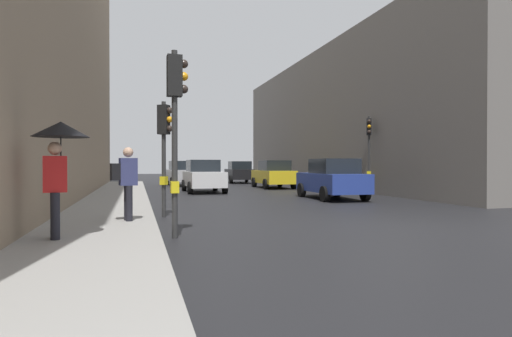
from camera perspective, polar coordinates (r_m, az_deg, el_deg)
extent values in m
plane|color=black|center=(10.89, 17.78, -7.48)|extent=(120.00, 120.00, 0.00)
cube|color=gray|center=(15.07, -18.89, -4.94)|extent=(2.52, 40.00, 0.16)
cube|color=slate|center=(32.01, 17.49, 5.98)|extent=(12.00, 29.93, 9.11)
cylinder|color=#2D2D2D|center=(12.42, -12.34, 1.21)|extent=(0.12, 0.12, 3.32)
cube|color=black|center=(12.48, -12.35, 6.45)|extent=(0.38, 0.37, 0.84)
cube|color=yellow|center=(12.42, -12.34, -1.60)|extent=(0.24, 0.25, 0.24)
sphere|color=#2D231E|center=(12.42, -11.59, 7.69)|extent=(0.18, 0.18, 0.18)
sphere|color=orange|center=(12.39, -11.59, 6.50)|extent=(0.18, 0.18, 0.18)
sphere|color=#2D231E|center=(12.36, -11.58, 5.30)|extent=(0.18, 0.18, 0.18)
cylinder|color=#2D2D2D|center=(8.82, -10.93, 3.20)|extent=(0.12, 0.12, 3.85)
cube|color=black|center=(9.00, -10.95, 12.17)|extent=(0.31, 0.25, 0.84)
cube|color=yellow|center=(8.83, -10.92, -2.49)|extent=(0.17, 0.21, 0.24)
sphere|color=#2D231E|center=(9.08, -9.73, 13.75)|extent=(0.18, 0.18, 0.18)
sphere|color=orange|center=(9.02, -9.72, 12.14)|extent=(0.18, 0.18, 0.18)
sphere|color=#2D231E|center=(8.97, -9.72, 10.51)|extent=(0.18, 0.18, 0.18)
cylinder|color=#2D2D2D|center=(21.85, 15.00, 1.70)|extent=(0.12, 0.12, 3.91)
cube|color=black|center=(21.93, 15.01, 5.46)|extent=(0.35, 0.38, 0.84)
cube|color=yellow|center=(21.85, 14.99, -0.68)|extent=(0.25, 0.24, 0.24)
sphere|color=#2D231E|center=(21.76, 15.03, 6.18)|extent=(0.18, 0.18, 0.18)
sphere|color=orange|center=(21.74, 15.03, 5.50)|extent=(0.18, 0.18, 0.18)
sphere|color=#2D231E|center=(21.72, 15.03, 4.82)|extent=(0.18, 0.18, 0.18)
cube|color=navy|center=(18.84, 10.16, -1.87)|extent=(1.94, 4.26, 0.80)
cube|color=black|center=(18.59, 10.48, 0.32)|extent=(1.66, 2.05, 0.64)
cylinder|color=black|center=(19.77, 6.17, -2.91)|extent=(0.24, 0.65, 0.64)
cylinder|color=black|center=(20.46, 10.92, -2.80)|extent=(0.24, 0.65, 0.64)
cylinder|color=black|center=(17.27, 9.26, -3.42)|extent=(0.24, 0.65, 0.64)
cylinder|color=black|center=(18.05, 14.53, -3.25)|extent=(0.24, 0.65, 0.64)
cube|color=black|center=(34.60, -2.30, -0.75)|extent=(2.02, 4.29, 0.80)
cube|color=black|center=(34.35, -2.22, 0.44)|extent=(1.70, 2.08, 0.64)
cylinder|color=black|center=(35.79, -4.11, -1.35)|extent=(0.25, 0.65, 0.64)
cylinder|color=black|center=(36.11, -1.28, -1.33)|extent=(0.25, 0.65, 0.64)
cylinder|color=black|center=(33.13, -3.41, -1.50)|extent=(0.25, 0.65, 0.64)
cylinder|color=black|center=(33.47, -0.36, -1.48)|extent=(0.25, 0.65, 0.64)
cube|color=yellow|center=(27.08, 2.33, -1.12)|extent=(1.84, 4.22, 0.80)
cube|color=black|center=(26.83, 2.49, 0.40)|extent=(1.62, 2.02, 0.64)
cylinder|color=black|center=(28.14, -0.25, -1.87)|extent=(0.23, 0.64, 0.64)
cylinder|color=black|center=(28.65, 3.23, -1.83)|extent=(0.23, 0.64, 0.64)
cylinder|color=black|center=(25.54, 1.31, -2.12)|extent=(0.23, 0.64, 0.64)
cylinder|color=black|center=(26.11, 5.11, -2.06)|extent=(0.23, 0.64, 0.64)
cube|color=#BCBCC1|center=(30.67, -9.92, -0.93)|extent=(2.03, 4.29, 0.80)
cube|color=black|center=(30.90, -10.00, 0.42)|extent=(1.71, 2.09, 0.64)
cylinder|color=black|center=(29.51, -7.78, -1.76)|extent=(0.26, 0.65, 0.64)
cylinder|color=black|center=(29.21, -11.25, -1.79)|extent=(0.26, 0.65, 0.64)
cylinder|color=black|center=(32.16, -8.72, -1.57)|extent=(0.26, 0.65, 0.64)
cylinder|color=black|center=(31.89, -11.90, -1.59)|extent=(0.26, 0.65, 0.64)
cube|color=silver|center=(23.15, -7.10, -1.41)|extent=(1.83, 4.21, 0.80)
cube|color=black|center=(23.38, -7.19, 0.37)|extent=(1.61, 2.01, 0.64)
cylinder|color=black|center=(22.01, -4.22, -2.55)|extent=(0.22, 0.64, 0.64)
cylinder|color=black|center=(21.71, -8.88, -2.60)|extent=(0.22, 0.64, 0.64)
cylinder|color=black|center=(24.65, -5.52, -2.22)|extent=(0.22, 0.64, 0.64)
cylinder|color=black|center=(24.38, -9.69, -2.25)|extent=(0.22, 0.64, 0.64)
cylinder|color=black|center=(8.65, -25.49, -5.69)|extent=(0.16, 0.16, 0.85)
cylinder|color=black|center=(8.45, -25.47, -5.83)|extent=(0.16, 0.16, 0.85)
cube|color=red|center=(8.50, -25.51, -0.69)|extent=(0.44, 0.33, 0.66)
sphere|color=tan|center=(8.50, -25.52, 2.48)|extent=(0.24, 0.24, 0.24)
cylinder|color=black|center=(8.50, -24.84, 1.00)|extent=(0.02, 0.02, 0.90)
cone|color=black|center=(8.52, -24.85, 4.83)|extent=(1.00, 1.00, 0.28)
cylinder|color=black|center=(10.76, -16.97, -4.43)|extent=(0.16, 0.16, 0.85)
cylinder|color=black|center=(10.56, -16.75, -4.53)|extent=(0.16, 0.16, 0.85)
cube|color=navy|center=(10.62, -16.87, -0.42)|extent=(0.45, 0.34, 0.66)
sphere|color=tan|center=(10.62, -16.88, 2.12)|extent=(0.24, 0.24, 0.24)
cube|color=black|center=(10.57, -18.46, -0.43)|extent=(0.26, 0.32, 0.40)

